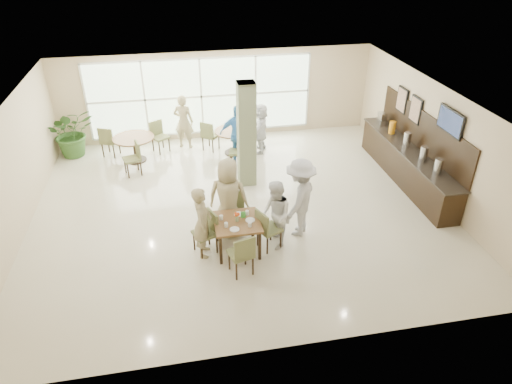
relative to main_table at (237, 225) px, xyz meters
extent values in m
plane|color=beige|center=(0.30, 1.72, -0.66)|extent=(10.00, 10.00, 0.00)
plane|color=white|center=(0.30, 1.72, 2.14)|extent=(10.00, 10.00, 0.00)
plane|color=beige|center=(0.30, 6.22, 0.74)|extent=(10.00, 0.00, 10.00)
plane|color=beige|center=(0.30, -2.78, 0.74)|extent=(10.00, 0.00, 10.00)
plane|color=beige|center=(-4.70, 1.72, 0.74)|extent=(0.00, 9.00, 9.00)
plane|color=beige|center=(5.30, 1.72, 0.74)|extent=(0.00, 9.00, 9.00)
plane|color=silver|center=(-0.20, 6.19, 0.74)|extent=(7.00, 0.00, 7.00)
cube|color=#757D56|center=(0.70, 2.92, 0.74)|extent=(0.45, 0.45, 2.80)
cube|color=brown|center=(0.00, 0.00, 0.07)|extent=(0.97, 0.97, 0.05)
cube|color=black|center=(-0.41, -0.41, -0.31)|extent=(0.06, 0.06, 0.70)
cube|color=black|center=(0.41, -0.41, -0.31)|extent=(0.06, 0.06, 0.70)
cube|color=black|center=(-0.41, 0.41, -0.31)|extent=(0.06, 0.06, 0.70)
cube|color=black|center=(0.41, 0.41, -0.31)|extent=(0.06, 0.06, 0.70)
cylinder|color=brown|center=(-2.33, 4.86, 0.07)|extent=(1.20, 1.20, 0.04)
cylinder|color=black|center=(-2.33, 4.86, -0.30)|extent=(0.10, 0.10, 0.71)
cylinder|color=black|center=(-2.33, 4.86, -0.64)|extent=(0.60, 0.60, 0.03)
cylinder|color=brown|center=(0.63, 4.83, 0.07)|extent=(1.17, 1.17, 0.04)
cylinder|color=black|center=(0.63, 4.83, -0.30)|extent=(0.10, 0.10, 0.71)
cylinder|color=black|center=(0.63, 4.83, -0.64)|extent=(0.60, 0.60, 0.03)
cylinder|color=white|center=(-0.32, 0.12, 0.14)|extent=(0.08, 0.08, 0.10)
cylinder|color=white|center=(0.25, 0.20, 0.14)|extent=(0.08, 0.08, 0.10)
cylinder|color=white|center=(-0.25, -0.17, 0.14)|extent=(0.08, 0.08, 0.10)
cylinder|color=white|center=(0.23, -0.25, 0.14)|extent=(0.08, 0.08, 0.10)
cylinder|color=white|center=(-0.10, -0.30, 0.10)|extent=(0.20, 0.20, 0.01)
cylinder|color=white|center=(0.07, 0.25, 0.10)|extent=(0.20, 0.20, 0.01)
cylinder|color=white|center=(0.28, -0.03, 0.10)|extent=(0.20, 0.20, 0.01)
cylinder|color=#99B27F|center=(0.00, 0.00, 0.15)|extent=(0.07, 0.07, 0.12)
sphere|color=#FF5215|center=(0.03, 0.00, 0.26)|extent=(0.07, 0.07, 0.07)
sphere|color=#FF5215|center=(-0.02, 0.03, 0.26)|extent=(0.07, 0.07, 0.07)
sphere|color=#FF5215|center=(-0.01, -0.03, 0.26)|extent=(0.07, 0.07, 0.07)
cube|color=green|center=(0.15, 0.10, 0.17)|extent=(0.10, 0.03, 0.15)
cube|color=black|center=(4.98, 2.22, -0.21)|extent=(0.60, 4.60, 0.90)
cube|color=black|center=(4.98, 2.22, 0.26)|extent=(0.64, 4.70, 0.04)
cube|color=black|center=(5.27, 2.22, 0.79)|extent=(0.04, 4.60, 1.00)
cylinder|color=silver|center=(4.98, 0.82, 0.48)|extent=(0.20, 0.20, 0.40)
cylinder|color=silver|center=(4.98, 1.52, 0.48)|extent=(0.20, 0.20, 0.40)
cylinder|color=silver|center=(4.98, 2.42, 0.48)|extent=(0.20, 0.20, 0.40)
cylinder|color=orange|center=(4.98, 3.32, 0.46)|extent=(0.18, 0.18, 0.36)
cube|color=silver|center=(4.98, 4.02, 0.46)|extent=(0.18, 0.30, 0.36)
cube|color=black|center=(5.24, 1.12, 1.49)|extent=(0.06, 1.00, 0.58)
cube|color=#7F99CC|center=(5.22, 1.12, 1.49)|extent=(0.01, 0.92, 0.50)
cube|color=black|center=(5.25, 2.72, 1.19)|extent=(0.04, 0.55, 0.70)
cube|color=brown|center=(5.23, 2.72, 1.19)|extent=(0.01, 0.47, 0.62)
cube|color=black|center=(5.25, 3.52, 1.19)|extent=(0.04, 0.55, 0.70)
cube|color=brown|center=(5.23, 3.52, 1.19)|extent=(0.01, 0.47, 0.62)
imported|color=#335C25|center=(-4.17, 5.59, 0.08)|extent=(1.75, 1.75, 1.48)
imported|color=tan|center=(-0.72, 0.01, 0.15)|extent=(0.46, 0.63, 1.61)
imported|color=tan|center=(-0.08, 0.69, 0.27)|extent=(1.02, 0.76, 1.85)
imported|color=white|center=(0.83, 0.03, 0.12)|extent=(0.66, 0.81, 1.56)
imported|color=#B8B8BB|center=(1.46, 0.39, 0.27)|extent=(1.26, 1.37, 1.85)
imported|color=#448FCE|center=(0.64, 4.09, 0.24)|extent=(1.21, 0.95, 1.81)
imported|color=white|center=(1.44, 4.81, 0.11)|extent=(1.12, 1.55, 1.53)
imported|color=tan|center=(-0.83, 5.55, 0.19)|extent=(0.72, 0.59, 1.70)
camera|label=1|loc=(-1.07, -7.86, 5.49)|focal=32.00mm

